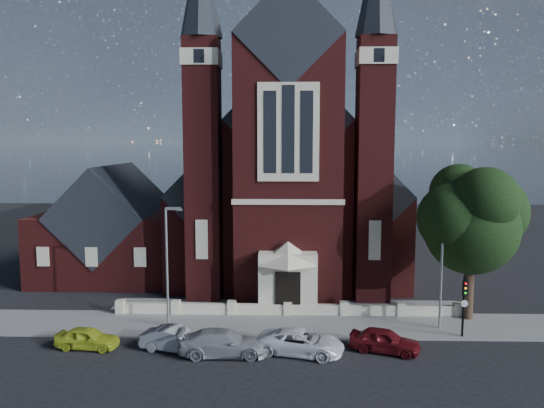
# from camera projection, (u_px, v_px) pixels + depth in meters

# --- Properties ---
(ground) EXTENTS (120.00, 120.00, 0.00)m
(ground) POSITION_uv_depth(u_px,v_px,m) (287.00, 284.00, 46.14)
(ground) COLOR black
(ground) RESTS_ON ground
(pavement_strip) EXTENTS (60.00, 5.00, 0.12)m
(pavement_strip) POSITION_uv_depth(u_px,v_px,m) (288.00, 325.00, 35.72)
(pavement_strip) COLOR slate
(pavement_strip) RESTS_ON ground
(forecourt_paving) EXTENTS (26.00, 3.00, 0.14)m
(forecourt_paving) POSITION_uv_depth(u_px,v_px,m) (288.00, 307.00, 39.69)
(forecourt_paving) COLOR slate
(forecourt_paving) RESTS_ON ground
(forecourt_wall) EXTENTS (24.00, 0.40, 0.90)m
(forecourt_wall) POSITION_uv_depth(u_px,v_px,m) (288.00, 316.00, 37.70)
(forecourt_wall) COLOR beige
(forecourt_wall) RESTS_ON ground
(church) EXTENTS (20.01, 34.90, 29.20)m
(church) POSITION_uv_depth(u_px,v_px,m) (288.00, 183.00, 53.07)
(church) COLOR #4D1514
(church) RESTS_ON ground
(parish_hall) EXTENTS (12.00, 12.20, 10.24)m
(parish_hall) POSITION_uv_depth(u_px,v_px,m) (115.00, 232.00, 49.08)
(parish_hall) COLOR #4D1514
(parish_hall) RESTS_ON ground
(street_tree) EXTENTS (6.40, 6.60, 10.70)m
(street_tree) POSITION_uv_depth(u_px,v_px,m) (474.00, 222.00, 35.77)
(street_tree) COLOR black
(street_tree) RESTS_ON ground
(street_lamp_left) EXTENTS (1.16, 0.22, 8.09)m
(street_lamp_left) POSITION_uv_depth(u_px,v_px,m) (168.00, 260.00, 34.89)
(street_lamp_left) COLOR gray
(street_lamp_left) RESTS_ON ground
(street_lamp_right) EXTENTS (1.16, 0.22, 8.09)m
(street_lamp_right) POSITION_uv_depth(u_px,v_px,m) (443.00, 261.00, 34.42)
(street_lamp_right) COLOR gray
(street_lamp_right) RESTS_ON ground
(traffic_signal) EXTENTS (0.28, 0.42, 4.00)m
(traffic_signal) POSITION_uv_depth(u_px,v_px,m) (464.00, 299.00, 33.07)
(traffic_signal) COLOR black
(traffic_signal) RESTS_ON ground
(car_lime_van) EXTENTS (3.91, 1.90, 1.28)m
(car_lime_van) POSITION_uv_depth(u_px,v_px,m) (87.00, 338.00, 31.70)
(car_lime_van) COLOR #B5C627
(car_lime_van) RESTS_ON ground
(car_silver_a) EXTENTS (4.43, 2.46, 1.38)m
(car_silver_a) POSITION_uv_depth(u_px,v_px,m) (176.00, 339.00, 31.34)
(car_silver_a) COLOR #93959A
(car_silver_a) RESTS_ON ground
(car_silver_b) EXTENTS (5.18, 2.18, 1.49)m
(car_silver_b) POSITION_uv_depth(u_px,v_px,m) (223.00, 343.00, 30.65)
(car_silver_b) COLOR #919498
(car_silver_b) RESTS_ON ground
(car_white_suv) EXTENTS (5.44, 3.47, 1.40)m
(car_white_suv) POSITION_uv_depth(u_px,v_px,m) (301.00, 342.00, 30.88)
(car_white_suv) COLOR white
(car_white_suv) RESTS_ON ground
(car_dark_red) EXTENTS (4.42, 2.94, 1.40)m
(car_dark_red) POSITION_uv_depth(u_px,v_px,m) (385.00, 340.00, 31.17)
(car_dark_red) COLOR maroon
(car_dark_red) RESTS_ON ground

